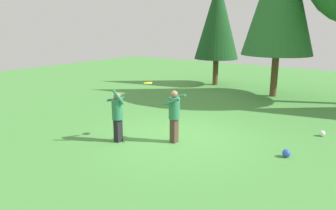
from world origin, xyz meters
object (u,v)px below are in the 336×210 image
(person_thrower, at_px, (117,113))
(frisbee, at_px, (148,83))
(ball_blue, at_px, (286,153))
(tree_left, at_px, (217,19))
(ball_white, at_px, (322,133))
(person_catcher, at_px, (174,112))

(person_thrower, xyz_separation_m, frisbee, (0.53, 0.85, 0.87))
(ball_blue, distance_m, tree_left, 11.80)
(frisbee, relative_size, ball_white, 1.66)
(person_catcher, height_order, frisbee, frisbee)
(person_thrower, height_order, person_catcher, person_thrower)
(frisbee, bearing_deg, ball_blue, 14.60)
(person_catcher, bearing_deg, ball_white, -146.18)
(person_catcher, distance_m, ball_white, 5.00)
(tree_left, bearing_deg, ball_blue, -50.92)
(person_catcher, bearing_deg, ball_blue, -173.70)
(person_catcher, xyz_separation_m, frisbee, (-0.90, -0.15, 0.83))
(person_catcher, relative_size, tree_left, 0.27)
(ball_blue, bearing_deg, person_thrower, -157.51)
(person_catcher, relative_size, frisbee, 5.12)
(ball_blue, height_order, tree_left, tree_left)
(tree_left, bearing_deg, person_catcher, -68.06)
(person_catcher, bearing_deg, person_thrower, 25.25)
(ball_white, bearing_deg, ball_blue, -98.77)
(frisbee, relative_size, tree_left, 0.05)
(frisbee, distance_m, tree_left, 10.40)
(ball_blue, bearing_deg, ball_white, 81.23)
(person_thrower, bearing_deg, ball_white, -16.68)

